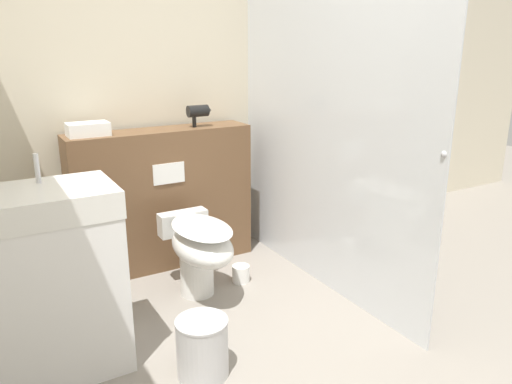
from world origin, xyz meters
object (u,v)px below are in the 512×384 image
at_px(toilet, 199,248).
at_px(hair_drier, 199,111).
at_px(waste_bin, 202,347).
at_px(sink_vanity, 55,282).

xyz_separation_m(toilet, hair_drier, (0.28, 0.57, 0.76)).
bearing_deg(hair_drier, waste_bin, -114.39).
bearing_deg(sink_vanity, waste_bin, -34.85).
distance_m(toilet, hair_drier, 0.99).
relative_size(sink_vanity, waste_bin, 3.62).
distance_m(hair_drier, waste_bin, 1.70).
bearing_deg(hair_drier, sink_vanity, -142.52).
bearing_deg(toilet, hair_drier, 64.05).
bearing_deg(waste_bin, hair_drier, 65.61).
bearing_deg(toilet, waste_bin, -113.13).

